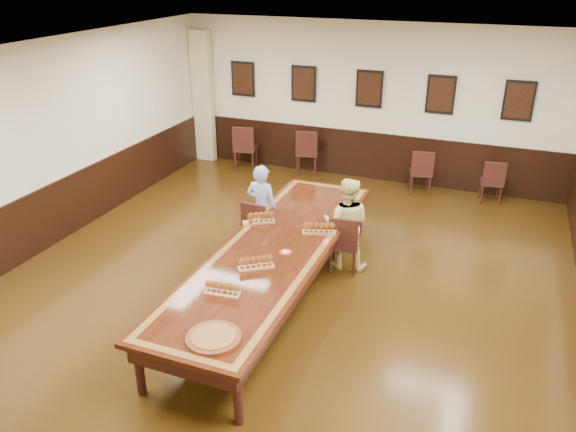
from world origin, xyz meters
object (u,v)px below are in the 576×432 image
at_px(conference_table, 274,256).
at_px(chair_woman, 344,242).
at_px(spare_chair_a, 246,147).
at_px(spare_chair_b, 307,151).
at_px(carved_platter, 213,338).
at_px(person_woman, 346,224).
at_px(person_man, 262,208).
at_px(spare_chair_c, 421,171).
at_px(chair_man, 259,226).
at_px(spare_chair_d, 492,181).

bearing_deg(conference_table, chair_woman, 56.91).
distance_m(spare_chair_a, spare_chair_b, 1.38).
distance_m(chair_woman, carved_platter, 3.17).
xyz_separation_m(spare_chair_b, carved_platter, (1.44, -6.86, 0.28)).
bearing_deg(carved_platter, person_woman, 81.64).
xyz_separation_m(spare_chair_a, carved_platter, (2.80, -6.62, 0.27)).
distance_m(spare_chair_a, conference_table, 5.24).
bearing_deg(person_man, spare_chair_c, -116.64).
distance_m(chair_man, spare_chair_d, 4.78).
bearing_deg(person_man, carved_platter, 109.23).
distance_m(spare_chair_b, spare_chair_d, 3.82).
height_order(spare_chair_c, carved_platter, spare_chair_c).
xyz_separation_m(chair_man, spare_chair_c, (1.95, 3.44, 0.01)).
bearing_deg(chair_man, spare_chair_d, -129.95).
distance_m(spare_chair_a, person_woman, 4.72).
distance_m(chair_woman, spare_chair_a, 4.80).
xyz_separation_m(spare_chair_b, spare_chair_d, (3.81, -0.22, -0.06)).
xyz_separation_m(spare_chair_a, spare_chair_c, (3.83, -0.00, -0.05)).
bearing_deg(spare_chair_b, conference_table, 90.74).
bearing_deg(carved_platter, spare_chair_c, 81.12).
bearing_deg(chair_woman, chair_man, -11.35).
height_order(spare_chair_b, carved_platter, spare_chair_b).
bearing_deg(spare_chair_b, spare_chair_d, 162.91).
bearing_deg(chair_man, person_man, -90.00).
relative_size(chair_woman, carved_platter, 1.25).
xyz_separation_m(chair_man, person_woman, (1.39, 0.03, 0.27)).
xyz_separation_m(spare_chair_a, spare_chair_d, (5.17, 0.03, -0.07)).
height_order(spare_chair_b, conference_table, spare_chair_b).
bearing_deg(chair_woman, spare_chair_d, -126.84).
height_order(person_man, carved_platter, person_man).
bearing_deg(person_man, chair_man, 90.00).
xyz_separation_m(chair_man, spare_chair_a, (-1.88, 3.44, 0.05)).
bearing_deg(conference_table, spare_chair_d, 60.70).
bearing_deg(person_woman, spare_chair_c, -108.08).
relative_size(spare_chair_b, person_man, 0.69).
relative_size(spare_chair_a, spare_chair_c, 1.10).
bearing_deg(spare_chair_c, chair_man, 46.66).
distance_m(spare_chair_c, person_man, 3.88).
distance_m(spare_chair_d, person_man, 4.71).
relative_size(chair_man, spare_chair_d, 1.04).
relative_size(person_woman, conference_table, 0.28).
bearing_deg(person_man, spare_chair_b, -78.08).
distance_m(chair_man, person_woman, 1.42).
height_order(person_man, person_woman, same).
xyz_separation_m(spare_chair_b, person_man, (0.52, -3.59, 0.22)).
distance_m(chair_woman, person_woman, 0.27).
relative_size(chair_woman, spare_chair_d, 1.06).
bearing_deg(chair_woman, spare_chair_c, -107.59).
height_order(spare_chair_d, person_man, person_man).
xyz_separation_m(spare_chair_c, conference_table, (-1.23, -4.55, 0.16)).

